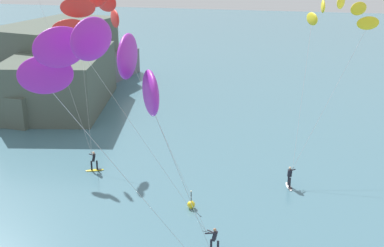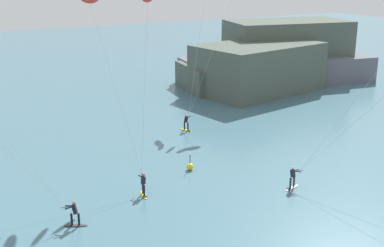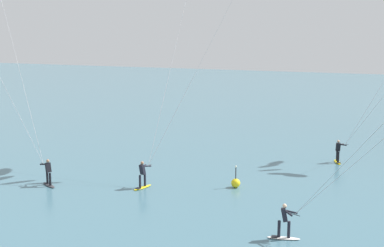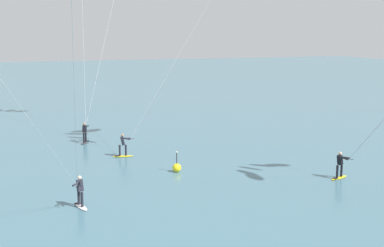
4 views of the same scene
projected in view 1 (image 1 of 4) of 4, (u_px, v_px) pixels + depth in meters
The scene contains 5 objects.
kitesurfer_nearshore at pixel (338, 17), 42.82m from camera, with size 11.43×6.81×13.55m.
kitesurfer_mid_water at pixel (98, 20), 29.47m from camera, with size 5.96×9.67×15.29m.
kitesurfer_far_out at pixel (106, 83), 13.71m from camera, with size 10.89×5.95×15.95m.
marker_buoy at pixel (191, 204), 36.20m from camera, with size 0.56×0.56×1.38m.
distant_headland at pixel (56, 71), 62.79m from camera, with size 27.86×16.56×8.15m.
Camera 1 is at (-24.44, 13.07, 17.70)m, focal length 48.25 mm.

